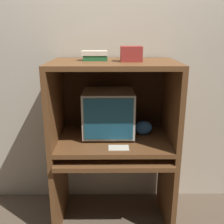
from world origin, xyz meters
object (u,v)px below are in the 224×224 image
Objects in this scene: mouse at (136,154)px; book_stack at (95,56)px; snack_bag at (143,128)px; storage_box at (131,54)px; crt_monitor at (109,113)px; keyboard at (104,154)px.

book_stack is at bearing 150.04° from mouse.
snack_bag is 0.65m from storage_box.
snack_bag is at bearing 1.83° from crt_monitor.
book_stack is at bearing 165.70° from storage_box.
storage_box is at bearing 111.52° from mouse.
storage_box reaches higher than book_stack.
book_stack reaches higher than mouse.
snack_bag is (0.30, 0.01, -0.14)m from crt_monitor.
snack_bag is (0.34, 0.20, 0.14)m from keyboard.
mouse is at bearing -110.82° from snack_bag.
snack_bag is at bearing 4.09° from book_stack.
book_stack is at bearing 110.29° from keyboard.
crt_monitor is 2.80× the size of snack_bag.
snack_bag reaches higher than keyboard.
crt_monitor is at bearing 136.75° from mouse.
storage_box is (0.17, -0.09, 0.49)m from crt_monitor.
storage_box is (-0.13, -0.10, 0.63)m from snack_bag.
crt_monitor reaches higher than keyboard.
storage_box is at bearing -14.30° from book_stack.
book_stack reaches higher than snack_bag.
keyboard is 0.81m from storage_box.
snack_bag reaches higher than mouse.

